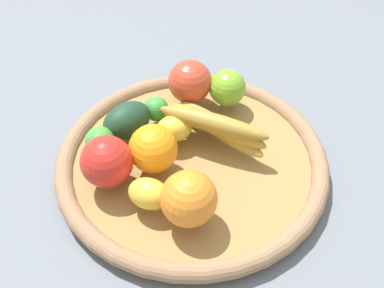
{
  "coord_description": "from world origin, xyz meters",
  "views": [
    {
      "loc": [
        -0.14,
        -0.49,
        0.56
      ],
      "look_at": [
        0.0,
        0.0,
        0.06
      ],
      "focal_mm": 42.9,
      "sensor_mm": 36.0,
      "label": 1
    }
  ],
  "objects": [
    {
      "name": "lemon_0",
      "position": [
        -0.02,
        0.04,
        0.06
      ],
      "size": [
        0.06,
        0.05,
        0.04
      ],
      "primitive_type": "ellipsoid",
      "rotation": [
        0.0,
        0.0,
        0.03
      ],
      "color": "yellow",
      "rests_on": "basket"
    },
    {
      "name": "lime_1",
      "position": [
        -0.14,
        0.04,
        0.06
      ],
      "size": [
        0.06,
        0.06,
        0.05
      ],
      "primitive_type": "sphere",
      "rotation": [
        0.0,
        0.0,
        3.57
      ],
      "color": "green",
      "rests_on": "basket"
    },
    {
      "name": "apple_1",
      "position": [
        0.03,
        0.13,
        0.07
      ],
      "size": [
        0.11,
        0.11,
        0.08
      ],
      "primitive_type": "sphere",
      "rotation": [
        0.0,
        0.0,
        5.5
      ],
      "color": "#D5452E",
      "rests_on": "basket"
    },
    {
      "name": "avocado",
      "position": [
        -0.09,
        0.07,
        0.06
      ],
      "size": [
        0.1,
        0.09,
        0.06
      ],
      "primitive_type": "ellipsoid",
      "rotation": [
        0.0,
        0.0,
        3.6
      ],
      "color": "#1D3F2A",
      "rests_on": "basket"
    },
    {
      "name": "apple_0",
      "position": [
        0.09,
        0.11,
        0.07
      ],
      "size": [
        0.08,
        0.08,
        0.07
      ],
      "primitive_type": "sphere",
      "rotation": [
        0.0,
        0.0,
        0.22
      ],
      "color": "#77B62E",
      "rests_on": "basket"
    },
    {
      "name": "ground_plane",
      "position": [
        0.0,
        0.0,
        0.0
      ],
      "size": [
        2.4,
        2.4,
        0.0
      ],
      "primitive_type": "plane",
      "color": "slate",
      "rests_on": "ground"
    },
    {
      "name": "lime_0",
      "position": [
        -0.04,
        0.1,
        0.06
      ],
      "size": [
        0.05,
        0.05,
        0.04
      ],
      "primitive_type": "sphere",
      "rotation": [
        0.0,
        0.0,
        6.2
      ],
      "color": "green",
      "rests_on": "basket"
    },
    {
      "name": "banana_bunch",
      "position": [
        0.05,
        0.02,
        0.07
      ],
      "size": [
        0.16,
        0.18,
        0.06
      ],
      "color": "#B09438",
      "rests_on": "basket"
    },
    {
      "name": "orange_1",
      "position": [
        -0.04,
        -0.12,
        0.08
      ],
      "size": [
        0.11,
        0.11,
        0.08
      ],
      "primitive_type": "sphere",
      "rotation": [
        0.0,
        0.0,
        5.4
      ],
      "color": "orange",
      "rests_on": "basket"
    },
    {
      "name": "basket",
      "position": [
        0.0,
        0.0,
        0.02
      ],
      "size": [
        0.44,
        0.44,
        0.04
      ],
      "color": "#9F7A46",
      "rests_on": "ground_plane"
    },
    {
      "name": "apple_2",
      "position": [
        -0.13,
        -0.02,
        0.07
      ],
      "size": [
        0.11,
        0.11,
        0.08
      ],
      "primitive_type": "sphere",
      "rotation": [
        0.0,
        0.0,
        2.05
      ],
      "color": "red",
      "rests_on": "basket"
    },
    {
      "name": "lemon_1",
      "position": [
        -0.09,
        -0.08,
        0.06
      ],
      "size": [
        0.08,
        0.07,
        0.05
      ],
      "primitive_type": "ellipsoid",
      "rotation": [
        0.0,
        0.0,
        5.65
      ],
      "color": "yellow",
      "rests_on": "basket"
    },
    {
      "name": "orange_0",
      "position": [
        -0.06,
        -0.01,
        0.07
      ],
      "size": [
        0.09,
        0.09,
        0.08
      ],
      "primitive_type": "sphere",
      "rotation": [
        0.0,
        0.0,
        4.87
      ],
      "color": "orange",
      "rests_on": "basket"
    }
  ]
}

